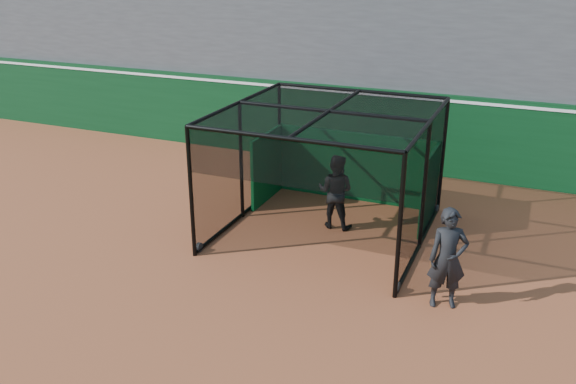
% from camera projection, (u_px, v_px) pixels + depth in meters
% --- Properties ---
extents(ground, '(120.00, 120.00, 0.00)m').
position_uv_depth(ground, '(229.00, 285.00, 12.50)').
color(ground, brown).
rests_on(ground, ground).
extents(outfield_wall, '(50.00, 0.50, 2.50)m').
position_uv_depth(outfield_wall, '(354.00, 124.00, 19.31)').
color(outfield_wall, '#093616').
rests_on(outfield_wall, ground).
extents(grandstand, '(50.00, 7.85, 8.95)m').
position_uv_depth(grandstand, '(390.00, 10.00, 21.38)').
color(grandstand, '#4C4C4F').
rests_on(grandstand, ground).
extents(batting_cage, '(4.67, 4.85, 3.00)m').
position_uv_depth(batting_cage, '(328.00, 173.00, 14.40)').
color(batting_cage, black).
rests_on(batting_cage, ground).
extents(batter, '(0.91, 0.71, 1.86)m').
position_uv_depth(batter, '(335.00, 191.00, 14.85)').
color(batter, black).
rests_on(batter, ground).
extents(on_deck_player, '(0.85, 0.70, 2.00)m').
position_uv_depth(on_deck_player, '(448.00, 259.00, 11.44)').
color(on_deck_player, black).
rests_on(on_deck_player, ground).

